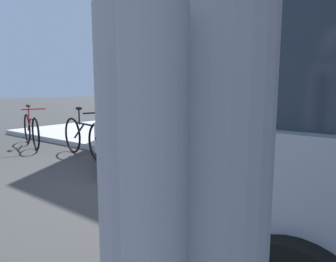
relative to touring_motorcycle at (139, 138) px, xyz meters
name	(u,v)px	position (x,y,z in m)	size (l,w,h in m)	color
ground_plane	(123,185)	(0.01, -0.34, -0.59)	(80.00, 80.00, 0.00)	#353535
touring_motorcycle	(139,138)	(0.00, 0.00, 0.00)	(2.17, 0.73, 1.38)	black
parked_bicycle	(84,137)	(-1.76, 0.38, -0.20)	(1.78, 0.55, 0.95)	black
pedestrian_walking	(184,193)	(2.47, -2.52, 0.46)	(0.50, 0.52, 1.69)	#323232
sandwich_board_sign	(165,120)	(-1.08, 1.99, 0.03)	(0.55, 0.42, 0.99)	#1E511E
second_bicycle_by_cafe	(31,130)	(-3.64, 0.35, -0.21)	(1.65, 0.67, 0.94)	black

